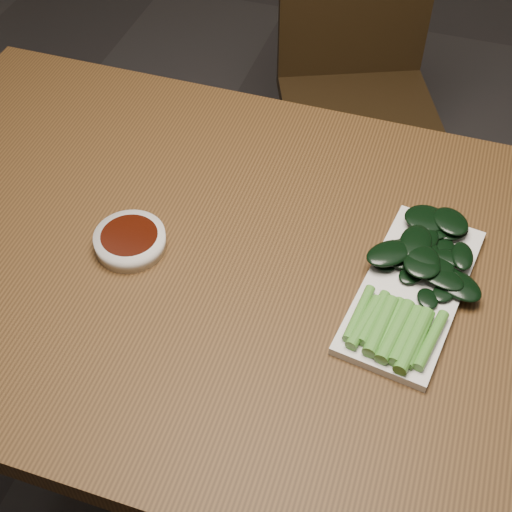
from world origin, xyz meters
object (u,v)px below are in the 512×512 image
Objects in this scene: sauce_bowl at (130,241)px; gai_lan at (418,277)px; chair_far at (357,82)px; table at (276,298)px; serving_plate at (412,290)px.

gai_lan is (0.43, 0.05, 0.01)m from sauce_bowl.
chair_far is 2.76× the size of gai_lan.
chair_far is 0.96m from sauce_bowl.
gai_lan is (0.20, 0.03, 0.10)m from table.
gai_lan reaches higher than table.
chair_far is at bearing 106.36° from gai_lan.
table is 0.24m from sauce_bowl.
table is 1.57× the size of chair_far.
sauce_bowl reaches higher than table.
serving_plate is at bearing 6.07° from sauce_bowl.
chair_far is 0.93m from serving_plate.
chair_far reaches higher than serving_plate.
gai_lan reaches higher than sauce_bowl.
gai_lan reaches higher than serving_plate.
serving_plate is (0.20, 0.02, 0.08)m from table.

